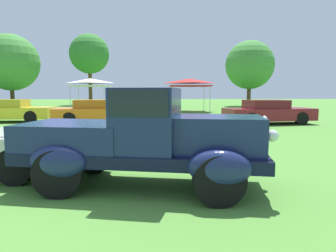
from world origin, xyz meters
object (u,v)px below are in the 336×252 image
at_px(feature_pickup_truck, 144,137).
at_px(show_car_orange, 96,112).
at_px(canopy_tent_center_field, 190,82).
at_px(show_car_burgundy, 268,112).
at_px(canopy_tent_left_field, 90,82).
at_px(show_car_yellow, 10,111).

xyz_separation_m(feature_pickup_truck, show_car_orange, (-2.85, 10.50, -0.26)).
bearing_deg(canopy_tent_center_field, show_car_burgundy, -73.41).
bearing_deg(feature_pickup_truck, show_car_burgundy, 58.63).
distance_m(show_car_orange, canopy_tent_left_field, 9.49).
relative_size(show_car_burgundy, canopy_tent_center_field, 1.45).
xyz_separation_m(show_car_yellow, show_car_burgundy, (13.63, -1.68, 0.00)).
bearing_deg(show_car_yellow, show_car_orange, -11.23).
xyz_separation_m(show_car_burgundy, canopy_tent_center_field, (-2.89, 9.70, 1.82)).
bearing_deg(show_car_orange, canopy_tent_center_field, 56.59).
bearing_deg(canopy_tent_center_field, feature_pickup_truck, -98.96).
bearing_deg(show_car_burgundy, canopy_tent_left_field, 138.35).
bearing_deg(canopy_tent_center_field, show_car_yellow, -143.25).
relative_size(feature_pickup_truck, canopy_tent_left_field, 1.51).
height_order(feature_pickup_truck, show_car_yellow, feature_pickup_truck).
relative_size(show_car_orange, canopy_tent_center_field, 1.43).
xyz_separation_m(show_car_orange, canopy_tent_center_field, (5.92, 8.97, 1.82)).
height_order(feature_pickup_truck, canopy_tent_left_field, canopy_tent_left_field).
height_order(show_car_burgundy, canopy_tent_left_field, canopy_tent_left_field).
bearing_deg(show_car_yellow, canopy_tent_left_field, 71.99).
height_order(show_car_orange, canopy_tent_center_field, canopy_tent_center_field).
bearing_deg(show_car_yellow, feature_pickup_truck, -56.21).
xyz_separation_m(show_car_yellow, show_car_orange, (4.82, -0.96, 0.00)).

